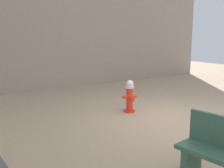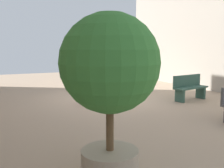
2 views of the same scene
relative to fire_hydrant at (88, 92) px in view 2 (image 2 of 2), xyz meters
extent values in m
plane|color=tan|center=(-1.04, -0.61, -0.43)|extent=(23.40, 23.40, 0.00)
cylinder|color=red|center=(0.01, 0.00, -0.41)|extent=(0.30, 0.30, 0.05)
cylinder|color=red|center=(0.01, 0.00, -0.08)|extent=(0.18, 0.18, 0.60)
cylinder|color=silver|center=(0.01, 0.00, 0.25)|extent=(0.22, 0.22, 0.06)
sphere|color=silver|center=(0.01, 0.00, 0.33)|extent=(0.20, 0.20, 0.20)
cylinder|color=red|center=(-0.02, -0.13, -0.01)|extent=(0.10, 0.14, 0.08)
cylinder|color=red|center=(0.03, 0.13, -0.01)|extent=(0.10, 0.14, 0.08)
cylinder|color=red|center=(-0.14, 0.02, -0.05)|extent=(0.15, 0.12, 0.10)
cube|color=#33594C|center=(-4.34, 0.99, -0.21)|extent=(0.16, 0.41, 0.45)
cube|color=#33594C|center=(-3.13, 1.18, -0.21)|extent=(0.16, 0.41, 0.45)
cube|color=#33594C|center=(-3.74, 1.08, 0.05)|extent=(1.57, 0.67, 0.06)
cube|color=#33594C|center=(-3.71, 0.89, 0.30)|extent=(1.51, 0.30, 0.44)
cylinder|color=tan|center=(1.68, 5.27, -0.17)|extent=(0.83, 0.83, 0.52)
cylinder|color=brown|center=(1.68, 5.27, 0.50)|extent=(0.11, 0.11, 0.83)
sphere|color=#3D8438|center=(1.68, 5.27, 1.34)|extent=(1.39, 1.39, 1.39)
cylinder|color=#266633|center=(-2.48, -1.92, -0.04)|extent=(0.47, 0.47, 0.78)
cylinder|color=#1E5128|center=(-2.48, -1.92, 0.37)|extent=(0.50, 0.50, 0.04)
camera|label=1|loc=(-5.52, 4.02, 1.60)|focal=42.49mm
camera|label=2|loc=(3.22, 8.47, 1.54)|focal=41.65mm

